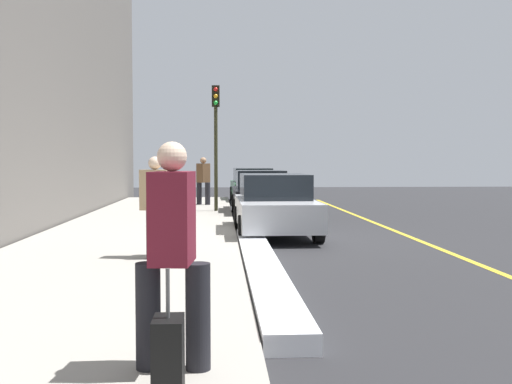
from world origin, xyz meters
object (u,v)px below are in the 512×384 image
parked_car_green (253,185)px  parked_car_silver (275,205)px  parked_car_black (261,193)px  pedestrian_tan_coat (155,204)px  rolling_suitcase (168,355)px  traffic_light_pole (216,126)px  pedestrian_burgundy_coat (173,249)px  pedestrian_brown_coat (203,179)px

parked_car_green → parked_car_silver: 12.29m
parked_car_black → pedestrian_tan_coat: (9.88, -2.51, 0.33)m
rolling_suitcase → parked_car_silver: bearing=170.7°
traffic_light_pole → parked_car_silver: bearing=14.2°
pedestrian_burgundy_coat → traffic_light_pole: 15.86m
parked_car_black → rolling_suitcase: parked_car_black is taller
pedestrian_tan_coat → rolling_suitcase: bearing=6.8°
pedestrian_brown_coat → pedestrian_tan_coat: pedestrian_brown_coat is taller
pedestrian_brown_coat → traffic_light_pole: traffic_light_pole is taller
pedestrian_brown_coat → rolling_suitcase: (19.27, 0.26, -0.69)m
parked_car_black → pedestrian_brown_coat: bearing=-146.4°
parked_car_green → pedestrian_burgundy_coat: 22.29m
pedestrian_tan_coat → traffic_light_pole: 10.13m
parked_car_black → parked_car_silver: same height
parked_car_black → traffic_light_pole: bearing=-90.9°
pedestrian_burgundy_coat → traffic_light_pole: (-15.75, 0.25, 1.87)m
parked_car_silver → rolling_suitcase: 10.58m
traffic_light_pole → parked_car_green: bearing=166.2°
parked_car_silver → parked_car_black: bearing=179.6°
parked_car_green → rolling_suitcase: 22.80m
pedestrian_burgundy_coat → traffic_light_pole: traffic_light_pole is taller
parked_car_silver → pedestrian_tan_coat: 4.78m
pedestrian_brown_coat → pedestrian_tan_coat: bearing=-2.2°
pedestrian_burgundy_coat → traffic_light_pole: bearing=179.1°
parked_car_silver → traffic_light_pole: size_ratio=1.02×
traffic_light_pole → pedestrian_tan_coat: bearing=-5.8°
parked_car_silver → pedestrian_burgundy_coat: 10.08m
parked_car_green → pedestrian_brown_coat: bearing=-31.3°
parked_car_silver → pedestrian_tan_coat: pedestrian_tan_coat is taller
parked_car_silver → pedestrian_tan_coat: (4.07, -2.47, 0.33)m
traffic_light_pole → parked_car_black: bearing=89.1°
parked_car_black → traffic_light_pole: 2.71m
traffic_light_pole → rolling_suitcase: size_ratio=4.61×
parked_car_green → pedestrian_burgundy_coat: pedestrian_burgundy_coat is taller
pedestrian_brown_coat → pedestrian_burgundy_coat: (18.76, 0.26, 0.01)m
parked_car_silver → pedestrian_brown_coat: pedestrian_brown_coat is taller
parked_car_black → pedestrian_tan_coat: bearing=-14.3°
pedestrian_tan_coat → rolling_suitcase: (6.36, 0.76, -0.66)m
parked_car_green → parked_car_black: same height
pedestrian_brown_coat → traffic_light_pole: 3.58m
parked_car_green → parked_car_black: bearing=-0.7°
parked_car_green → parked_car_silver: (12.29, -0.12, -0.00)m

